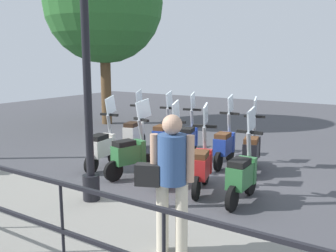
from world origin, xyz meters
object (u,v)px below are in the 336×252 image
scooter_near_1 (201,165)px  lamp_post_near (87,81)px  pedestrian_with_bag (170,174)px  scooter_near_0 (242,174)px  scooter_near_4 (103,146)px  scooter_far_3 (164,136)px  scooter_far_2 (189,139)px  tree_large (104,4)px  scooter_near_2 (169,158)px  scooter_near_3 (130,153)px  scooter_far_1 (225,144)px  scooter_far_4 (134,132)px  scooter_far_0 (252,150)px

scooter_near_1 → lamp_post_near: bearing=129.8°
pedestrian_with_bag → scooter_near_0: 2.28m
scooter_near_4 → scooter_far_3: (1.63, -0.49, 0.00)m
pedestrian_with_bag → scooter_far_2: 4.64m
scooter_far_2 → lamp_post_near: bearing=168.6°
lamp_post_near → tree_large: size_ratio=0.67×
lamp_post_near → scooter_near_2: (1.71, -0.36, -1.52)m
scooter_near_1 → scooter_near_3: bearing=74.4°
pedestrian_with_bag → scooter_near_0: size_ratio=1.03×
lamp_post_near → scooter_near_3: bearing=16.8°
scooter_far_1 → scooter_far_4: 2.49m
lamp_post_near → scooter_near_1: size_ratio=2.72×
scooter_far_1 → scooter_far_3: same height
scooter_near_4 → scooter_far_2: 2.04m
scooter_near_1 → scooter_near_2: same height
scooter_near_2 → scooter_near_3: 0.85m
scooter_near_1 → scooter_far_0: (1.57, -0.34, 0.00)m
scooter_far_2 → scooter_far_4: (-0.11, 1.53, 0.00)m
scooter_near_2 → scooter_far_3: same height
lamp_post_near → scooter_near_1: (1.61, -1.08, -1.52)m
scooter_near_3 → scooter_far_2: size_ratio=1.00×
scooter_near_0 → lamp_post_near: bearing=128.0°
scooter_near_0 → scooter_far_2: 2.81m
scooter_far_0 → scooter_far_2: bearing=68.7°
scooter_near_0 → scooter_near_4: same height
tree_large → scooter_near_0: tree_large is taller
scooter_near_4 → scooter_far_4: size_ratio=1.00×
scooter_far_0 → scooter_far_3: same height
scooter_far_1 → scooter_far_3: (0.04, 1.62, 0.00)m
scooter_near_3 → scooter_far_3: same height
scooter_near_0 → scooter_near_3: bearing=87.3°
tree_large → scooter_far_2: (-2.59, -4.87, -3.68)m
scooter_far_2 → scooter_far_4: size_ratio=1.00×
scooter_near_1 → scooter_far_2: (1.80, 1.27, 0.00)m
lamp_post_near → scooter_far_3: lamp_post_near is taller
pedestrian_with_bag → scooter_near_2: bearing=9.8°
lamp_post_near → scooter_far_3: 3.78m
scooter_far_2 → scooter_near_1: bearing=-159.4°
lamp_post_near → scooter_far_2: lamp_post_near is taller
scooter_near_0 → scooter_near_4: (0.21, 3.22, 0.00)m
scooter_near_1 → scooter_far_2: 2.20m
scooter_far_3 → tree_large: bearing=48.8°
scooter_near_2 → scooter_far_2: same height
pedestrian_with_bag → scooter_near_0: (2.20, 0.01, -0.60)m
scooter_far_0 → scooter_near_0: bearing=-177.9°
scooter_near_4 → scooter_far_1: size_ratio=1.00×
tree_large → scooter_far_0: tree_large is taller
scooter_near_2 → scooter_near_3: bearing=87.1°
pedestrian_with_bag → scooter_far_2: (4.10, 2.08, -0.60)m
scooter_far_0 → scooter_far_2: size_ratio=1.00×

